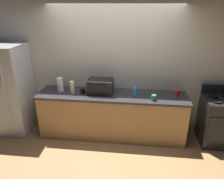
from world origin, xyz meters
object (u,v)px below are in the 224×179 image
Objects in this scene: mug_red at (177,93)px; mug_green at (154,98)px; bottle_hand_soap at (72,88)px; paper_towel_roll at (60,85)px; bottle_spray_cleaner at (135,92)px; microwave at (101,86)px; mug_black at (83,91)px; stove_range at (218,121)px; refrigerator at (10,90)px.

mug_green is at bearing -149.35° from mug_red.
mug_red is at bearing 4.03° from bottle_hand_soap.
bottle_spray_cleaner is (1.45, -0.09, -0.04)m from paper_towel_roll.
microwave is 0.36m from mug_black.
stove_range is 2.30m from microwave.
refrigerator is at bearing -180.00° from stove_range.
bottle_hand_soap is (-1.18, -0.01, 0.04)m from bottle_spray_cleaner.
mug_green is (0.33, -0.14, -0.04)m from bottle_spray_cleaner.
stove_range is 2.81m from bottle_hand_soap.
bottle_hand_soap is 0.20m from mug_black.
bottle_hand_soap is at bearing -175.97° from mug_red.
mug_green is at bearing -3.56° from refrigerator.
refrigerator is 19.18× the size of mug_black.
mug_black is (1.48, 0.00, 0.05)m from refrigerator.
mug_green is at bearing -7.20° from paper_towel_roll.
paper_towel_roll is (-0.80, 0.00, 0.00)m from microwave.
microwave is 1.02m from mug_green.
bottle_hand_soap is (-2.75, -0.05, 0.56)m from stove_range.
bottle_hand_soap is at bearing -164.25° from mug_black.
bottle_spray_cleaner is 1.77× the size of mug_green.
microwave is at bearing 10.44° from bottle_hand_soap.
paper_towel_roll reaches higher than mug_red.
bottle_spray_cleaner reaches higher than mug_red.
paper_towel_roll is (-3.02, 0.05, 0.57)m from stove_range.
bottle_hand_soap is 1.52m from mug_green.
mug_green is (2.82, -0.18, 0.05)m from refrigerator.
bottle_spray_cleaner is at bearing -2.34° from mug_black.
refrigerator is at bearing -177.21° from paper_towel_roll.
bottle_hand_soap is 1.97m from mug_red.
stove_range is at bearing -1.24° from microwave.
refrigerator reaches higher than mug_red.
mug_green is at bearing -4.78° from bottle_hand_soap.
mug_black is (-0.35, -0.05, -0.09)m from microwave.
refrigerator is 3.26m from mug_red.
stove_range is at bearing 1.02° from bottle_hand_soap.
bottle_hand_soap reaches higher than mug_green.
mug_green is (1.51, -0.13, -0.07)m from bottle_hand_soap.
bottle_hand_soap is (0.27, -0.10, -0.01)m from paper_towel_roll.
microwave is 2.66× the size of bottle_spray_cleaner.
stove_range is 1.34m from mug_green.
microwave is 0.66m from bottle_spray_cleaner.
refrigerator reaches higher than microwave.
refrigerator is 3.75× the size of microwave.
bottle_spray_cleaner reaches higher than mug_green.
mug_green is at bearing -12.73° from microwave.
mug_green is (-1.23, -0.18, 0.49)m from stove_range.
refrigerator is 1.48m from mug_black.
bottle_hand_soap reaches higher than stove_range.
mug_red is (3.26, 0.09, 0.05)m from refrigerator.
bottle_spray_cleaner is at bearing -7.54° from microwave.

